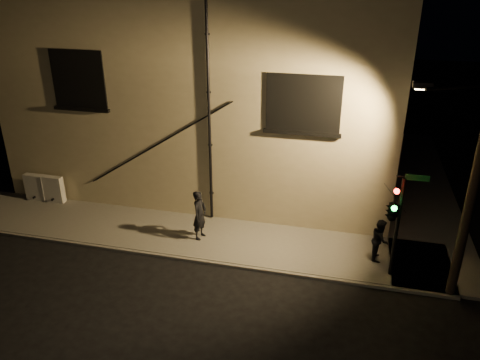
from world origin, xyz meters
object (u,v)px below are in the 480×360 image
(utility_cabinet, at_px, (45,188))
(pedestrian_a, at_px, (200,215))
(streetlamp_pole, at_px, (468,187))
(pedestrian_b, at_px, (380,240))
(traffic_signal, at_px, (393,210))

(utility_cabinet, distance_m, pedestrian_a, 7.55)
(pedestrian_a, bearing_deg, streetlamp_pole, -87.24)
(utility_cabinet, distance_m, pedestrian_b, 13.84)
(utility_cabinet, xyz_separation_m, pedestrian_a, (7.42, -1.34, 0.36))
(utility_cabinet, relative_size, traffic_signal, 0.50)
(pedestrian_b, bearing_deg, pedestrian_a, 92.49)
(pedestrian_a, bearing_deg, utility_cabinet, 90.51)
(utility_cabinet, height_order, pedestrian_b, pedestrian_b)
(pedestrian_a, relative_size, pedestrian_b, 1.26)
(utility_cabinet, relative_size, pedestrian_b, 1.19)
(pedestrian_a, xyz_separation_m, streetlamp_pole, (8.38, -1.18, 2.57))
(traffic_signal, distance_m, streetlamp_pole, 2.19)
(utility_cabinet, bearing_deg, pedestrian_a, -10.25)
(pedestrian_a, distance_m, traffic_signal, 6.74)
(pedestrian_b, bearing_deg, utility_cabinet, 86.26)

